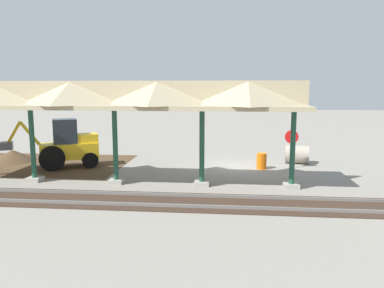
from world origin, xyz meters
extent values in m
plane|color=gray|center=(0.00, 0.00, 0.00)|extent=(120.00, 120.00, 0.00)
cube|color=#4C3823|center=(11.80, 0.59, 0.00)|extent=(10.31, 7.00, 0.01)
cube|color=#9E998E|center=(-2.44, 4.64, 0.10)|extent=(0.70, 0.70, 0.20)
cylinder|color=#1E4C38|center=(-2.44, 4.64, 1.80)|extent=(0.24, 0.24, 3.60)
cube|color=#9E998E|center=(1.70, 4.64, 0.10)|extent=(0.70, 0.70, 0.20)
cylinder|color=#1E4C38|center=(1.70, 4.64, 1.80)|extent=(0.24, 0.24, 3.60)
cube|color=#9E998E|center=(5.85, 4.64, 0.10)|extent=(0.70, 0.70, 0.20)
cylinder|color=#1E4C38|center=(5.85, 4.64, 1.80)|extent=(0.24, 0.24, 3.60)
cube|color=#9E998E|center=(10.00, 4.64, 0.10)|extent=(0.70, 0.70, 0.20)
cylinder|color=#1E4C38|center=(10.00, 4.64, 1.80)|extent=(0.24, 0.24, 3.60)
cube|color=tan|center=(5.85, 4.64, 3.70)|extent=(17.79, 3.20, 0.20)
cube|color=tan|center=(5.85, 4.64, 4.35)|extent=(17.79, 0.20, 1.10)
pyramid|color=tan|center=(-0.37, 4.64, 4.35)|extent=(3.73, 3.20, 1.10)
pyramid|color=tan|center=(3.78, 4.64, 4.35)|extent=(3.73, 3.20, 1.10)
pyramid|color=tan|center=(7.92, 4.64, 4.35)|extent=(3.73, 3.20, 1.10)
cube|color=slate|center=(0.00, 6.64, 0.07)|extent=(60.00, 0.08, 0.15)
cube|color=slate|center=(0.00, 8.07, 0.07)|extent=(60.00, 0.08, 0.15)
cube|color=#38281E|center=(0.00, 7.36, 0.01)|extent=(60.00, 2.58, 0.03)
cylinder|color=gray|center=(-3.08, 0.38, 1.01)|extent=(0.06, 0.06, 2.02)
cylinder|color=red|center=(-3.08, 0.38, 1.83)|extent=(0.75, 0.15, 0.76)
cube|color=yellow|center=(9.64, 1.25, 0.97)|extent=(3.45, 2.57, 0.90)
cube|color=#1E262D|center=(9.82, 1.34, 2.12)|extent=(1.68, 1.62, 1.40)
cube|color=yellow|center=(8.72, 0.80, 1.67)|extent=(1.51, 1.49, 0.50)
cylinder|color=black|center=(10.82, 1.03, 0.70)|extent=(1.39, 0.88, 1.40)
cylinder|color=black|center=(10.19, 2.31, 0.70)|extent=(1.39, 0.88, 1.40)
cylinder|color=black|center=(8.95, 0.19, 0.45)|extent=(0.94, 0.66, 0.90)
cylinder|color=black|center=(8.38, 1.36, 0.45)|extent=(0.94, 0.66, 0.90)
cylinder|color=yellow|center=(11.49, 2.15, 2.08)|extent=(1.04, 0.63, 1.41)
cylinder|color=yellow|center=(12.24, 2.51, 2.08)|extent=(0.87, 0.53, 1.38)
cube|color=#47474C|center=(12.58, 2.68, 1.44)|extent=(0.89, 0.98, 0.40)
cone|color=#4C3823|center=(13.95, -0.08, 0.00)|extent=(5.55, 5.55, 1.48)
cylinder|color=#9E9384|center=(-3.72, -1.23, 0.55)|extent=(1.56, 1.33, 1.10)
cylinder|color=black|center=(-3.04, -1.35, 0.55)|extent=(0.15, 0.71, 0.71)
cylinder|color=orange|center=(-1.42, 0.62, 0.45)|extent=(0.56, 0.56, 0.90)
camera|label=1|loc=(0.47, 21.81, 4.56)|focal=35.00mm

